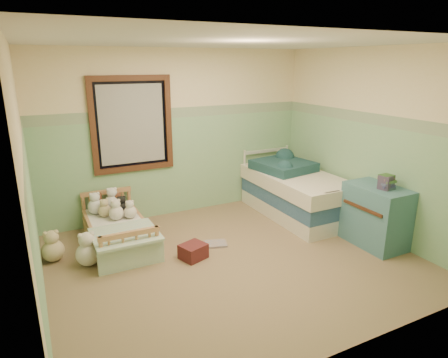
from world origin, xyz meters
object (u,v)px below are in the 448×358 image
plush_floor_tan (53,251)px  twin_bed_frame (295,208)px  toddler_bed_frame (119,237)px  red_pillow (193,251)px  floor_book (216,244)px  plush_floor_cream (88,254)px  dresser (376,216)px

plush_floor_tan → twin_bed_frame: plush_floor_tan is taller
toddler_bed_frame → plush_floor_tan: 0.81m
red_pillow → floor_book: (0.40, 0.21, -0.08)m
red_pillow → plush_floor_cream: bearing=161.0°
toddler_bed_frame → plush_floor_tan: (-0.80, -0.11, 0.04)m
plush_floor_cream → twin_bed_frame: bearing=3.6°
toddler_bed_frame → plush_floor_cream: bearing=-137.3°
toddler_bed_frame → floor_book: 1.28m
plush_floor_tan → floor_book: plush_floor_tan is taller
twin_bed_frame → plush_floor_tan: bearing=178.4°
twin_bed_frame → plush_floor_cream: bearing=-176.4°
plush_floor_cream → plush_floor_tan: 0.47m
plush_floor_cream → twin_bed_frame: 3.14m
plush_floor_tan → twin_bed_frame: size_ratio=0.15×
red_pillow → floor_book: bearing=27.3°
toddler_bed_frame → red_pillow: same height
twin_bed_frame → toddler_bed_frame: bearing=175.7°
twin_bed_frame → dresser: (0.29, -1.29, 0.29)m
toddler_bed_frame → twin_bed_frame: (2.70, -0.21, 0.02)m
dresser → twin_bed_frame: bearing=102.8°
toddler_bed_frame → plush_floor_tan: bearing=-172.4°
dresser → floor_book: 2.11m
plush_floor_tan → red_pillow: (1.53, -0.70, -0.04)m
plush_floor_cream → red_pillow: plush_floor_cream is taller
floor_book → twin_bed_frame: bearing=31.9°
plush_floor_tan → twin_bed_frame: bearing=-1.6°
dresser → floor_book: size_ratio=2.78×
toddler_bed_frame → floor_book: (1.13, -0.60, -0.08)m
plush_floor_tan → floor_book: (1.93, -0.49, -0.12)m
plush_floor_cream → dresser: (3.43, -1.10, 0.25)m
plush_floor_cream → red_pillow: 1.23m
toddler_bed_frame → dresser: 3.36m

